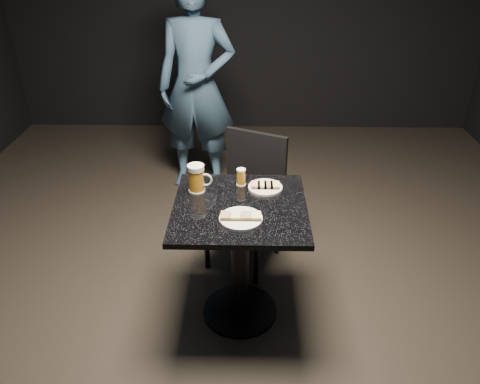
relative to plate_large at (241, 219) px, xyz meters
name	(u,v)px	position (x,y,z in m)	size (l,w,h in m)	color
floor	(240,312)	(-0.01, 0.14, -0.76)	(6.00, 6.00, 0.00)	black
plate_large	(241,219)	(0.00, 0.00, 0.00)	(0.22, 0.22, 0.01)	white
plate_small	(265,188)	(0.13, 0.32, 0.00)	(0.19, 0.19, 0.01)	silver
patron	(196,87)	(-0.40, 1.76, 0.13)	(0.65, 0.42, 1.77)	navy
table	(240,243)	(-0.01, 0.14, -0.25)	(0.70, 0.70, 0.75)	black
beer_mug	(197,178)	(-0.25, 0.28, 0.07)	(0.14, 0.09, 0.16)	silver
beer_tumbler	(241,177)	(-0.01, 0.36, 0.04)	(0.05, 0.05, 0.10)	silver
chair	(248,193)	(0.03, 0.71, -0.26)	(0.56, 0.56, 0.88)	black
canapes_on_plate_large	(241,216)	(0.00, 0.00, 0.02)	(0.20, 0.07, 0.02)	#4C3521
canapes_on_plate_small	(265,185)	(0.13, 0.32, 0.02)	(0.16, 0.07, 0.02)	#4C3521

